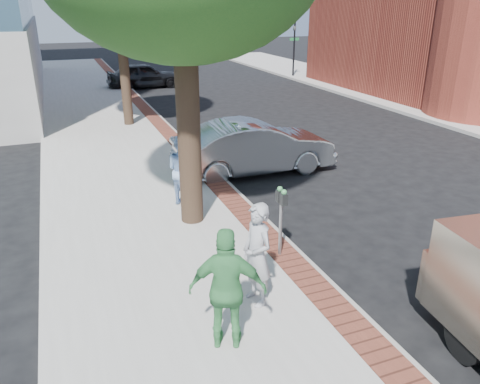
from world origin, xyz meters
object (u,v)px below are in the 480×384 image
person_green (228,290)px  sedan_silver (254,147)px  bg_car (144,75)px  person_officer (183,170)px  parking_meter (281,208)px  person_gray (257,255)px

person_green → sedan_silver: bearing=-92.8°
bg_car → person_officer: bearing=170.1°
sedan_silver → bg_car: sedan_silver is taller
parking_meter → person_gray: bearing=-129.7°
parking_meter → person_officer: size_ratio=0.81×
person_green → sedan_silver: size_ratio=0.39×
sedan_silver → parking_meter: bearing=162.8°
person_green → bg_car: person_green is taller
person_gray → sedan_silver: bearing=146.8°
parking_meter → person_gray: 1.70m
person_gray → sedan_silver: size_ratio=0.37×
person_officer → person_green: bearing=148.0°
sedan_silver → bg_car: 16.83m
person_officer → sedan_silver: (2.76, 1.90, -0.24)m
parking_meter → person_gray: (-1.08, -1.31, -0.14)m
person_gray → bg_car: person_gray is taller
person_green → bg_car: bearing=-74.8°
person_officer → person_green: person_green is taller
person_gray → sedan_silver: person_gray is taller
parking_meter → person_green: person_green is taller
person_gray → person_officer: person_gray is taller
person_officer → bg_car: bearing=-31.5°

